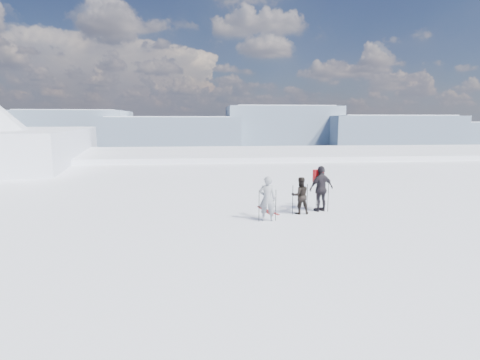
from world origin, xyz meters
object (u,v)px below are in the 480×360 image
object	(u,v)px
skier_grey	(267,199)
skier_pack	(321,189)
skier_dark	(300,196)
skis_loose	(266,211)

from	to	relation	value
skier_grey	skier_pack	world-z (taller)	skier_pack
skier_dark	skis_loose	bearing A→B (deg)	-28.96
skier_dark	skier_pack	world-z (taller)	skier_pack
skier_grey	skis_loose	xyz separation A→B (m)	(0.25, 1.59, -0.85)
skier_grey	skier_pack	xyz separation A→B (m)	(2.54, 1.30, 0.10)
skier_pack	skis_loose	distance (m)	2.50
skier_pack	skis_loose	bearing A→B (deg)	-24.49
skier_dark	skier_pack	size ratio (longest dim) A/B	0.79
skier_dark	skier_pack	xyz separation A→B (m)	(1.00, 0.34, 0.20)
skier_pack	skier_dark	bearing A→B (deg)	1.40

